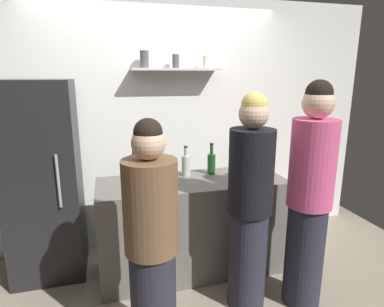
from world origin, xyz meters
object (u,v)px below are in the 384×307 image
(wine_bottle_green_glass, at_px, (211,163))
(baking_pan, at_px, (250,174))
(water_bottle_plastic, at_px, (144,182))
(utensil_holder, at_px, (150,175))
(wine_bottle_dark_glass, at_px, (161,164))
(person_blonde, at_px, (250,206))
(person_brown_jacket, at_px, (152,246))
(refrigerator, at_px, (44,181))
(wine_bottle_pale_glass, at_px, (186,165))
(person_pink_top, at_px, (309,199))
(wine_bottle_amber_glass, at_px, (134,165))

(wine_bottle_green_glass, bearing_deg, baking_pan, -31.19)
(water_bottle_plastic, bearing_deg, utensil_holder, 73.03)
(baking_pan, height_order, wine_bottle_dark_glass, wine_bottle_dark_glass)
(utensil_holder, bearing_deg, person_blonde, -43.00)
(baking_pan, height_order, utensil_holder, utensil_holder)
(water_bottle_plastic, relative_size, person_brown_jacket, 0.14)
(refrigerator, height_order, wine_bottle_dark_glass, refrigerator)
(person_brown_jacket, bearing_deg, water_bottle_plastic, -38.76)
(wine_bottle_pale_glass, xyz_separation_m, person_blonde, (0.32, -0.72, -0.15))
(utensil_holder, height_order, water_bottle_plastic, same)
(person_brown_jacket, relative_size, person_pink_top, 0.88)
(wine_bottle_amber_glass, relative_size, person_brown_jacket, 0.19)
(wine_bottle_dark_glass, relative_size, person_brown_jacket, 0.20)
(water_bottle_plastic, xyz_separation_m, person_brown_jacket, (-0.03, -0.62, -0.21))
(baking_pan, height_order, person_blonde, person_blonde)
(water_bottle_plastic, bearing_deg, baking_pan, 10.08)
(person_brown_jacket, distance_m, person_pink_top, 1.26)
(utensil_holder, xyz_separation_m, person_pink_top, (1.13, -0.73, -0.06))
(wine_bottle_pale_glass, bearing_deg, baking_pan, -18.79)
(baking_pan, bearing_deg, wine_bottle_amber_glass, 165.54)
(water_bottle_plastic, distance_m, person_pink_top, 1.30)
(water_bottle_plastic, relative_size, person_pink_top, 0.12)
(wine_bottle_amber_glass, height_order, water_bottle_plastic, wine_bottle_amber_glass)
(refrigerator, height_order, person_brown_jacket, refrigerator)
(utensil_holder, relative_size, wine_bottle_amber_glass, 0.72)
(refrigerator, bearing_deg, person_blonde, -29.14)
(wine_bottle_green_glass, bearing_deg, utensil_holder, -171.34)
(person_pink_top, bearing_deg, wine_bottle_pale_glass, -96.99)
(utensil_holder, height_order, person_blonde, person_blonde)
(wine_bottle_amber_glass, height_order, person_brown_jacket, person_brown_jacket)
(utensil_holder, distance_m, water_bottle_plastic, 0.30)
(baking_pan, distance_m, utensil_holder, 0.93)
(wine_bottle_green_glass, xyz_separation_m, person_pink_top, (0.52, -0.82, -0.10))
(refrigerator, xyz_separation_m, utensil_holder, (0.92, -0.26, 0.07))
(wine_bottle_green_glass, distance_m, person_brown_jacket, 1.25)
(baking_pan, bearing_deg, utensil_holder, 173.74)
(wine_bottle_green_glass, relative_size, water_bottle_plastic, 1.37)
(person_blonde, bearing_deg, person_brown_jacket, 22.20)
(person_blonde, distance_m, person_brown_jacket, 0.84)
(wine_bottle_green_glass, height_order, wine_bottle_pale_glass, wine_bottle_green_glass)
(person_blonde, bearing_deg, wine_bottle_dark_glass, -49.77)
(refrigerator, distance_m, person_pink_top, 2.28)
(baking_pan, relative_size, water_bottle_plastic, 1.55)
(utensil_holder, height_order, person_pink_top, person_pink_top)
(wine_bottle_pale_glass, height_order, person_pink_top, person_pink_top)
(wine_bottle_amber_glass, height_order, person_pink_top, person_pink_top)
(wine_bottle_green_glass, xyz_separation_m, water_bottle_plastic, (-0.69, -0.37, -0.01))
(refrigerator, xyz_separation_m, wine_bottle_dark_glass, (1.04, -0.15, 0.12))
(wine_bottle_green_glass, bearing_deg, refrigerator, 173.68)
(person_pink_top, bearing_deg, wine_bottle_amber_glass, -85.99)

